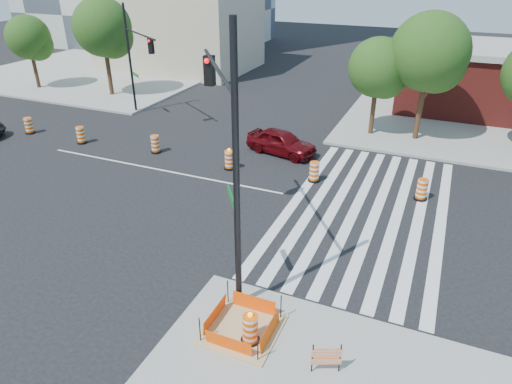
{
  "coord_description": "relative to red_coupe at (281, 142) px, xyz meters",
  "views": [
    {
      "loc": [
        13.41,
        -18.22,
        10.11
      ],
      "look_at": [
        6.81,
        -2.82,
        1.4
      ],
      "focal_mm": 32.0,
      "sensor_mm": 36.0,
      "label": 1
    }
  ],
  "objects": [
    {
      "name": "beige_midrise",
      "position": [
        -17.17,
        17.33,
        4.3
      ],
      "size": [
        14.0,
        10.0,
        10.0
      ],
      "primitive_type": "cube",
      "color": "#C0B293",
      "rests_on": "ground"
    },
    {
      "name": "tree_north_c",
      "position": [
        4.18,
        5.06,
        3.33
      ],
      "size": [
        3.53,
        3.53,
        5.99
      ],
      "color": "#382314",
      "rests_on": "ground"
    },
    {
      "name": "median_drum_1",
      "position": [
        -11.65,
        -3.24,
        -0.22
      ],
      "size": [
        0.6,
        0.6,
        1.02
      ],
      "color": "black",
      "rests_on": "ground"
    },
    {
      "name": "tree_north_d",
      "position": [
        6.88,
        5.22,
        4.35
      ],
      "size": [
        4.42,
        4.42,
        7.51
      ],
      "color": "#382314",
      "rests_on": "ground"
    },
    {
      "name": "median_drum_0",
      "position": [
        -15.91,
        -3.19,
        -0.22
      ],
      "size": [
        0.6,
        0.6,
        1.02
      ],
      "color": "black",
      "rests_on": "ground"
    },
    {
      "name": "red_coupe",
      "position": [
        0.0,
        0.0,
        0.0
      ],
      "size": [
        4.35,
        2.47,
        1.39
      ],
      "primitive_type": "imported",
      "rotation": [
        0.0,
        0.0,
        1.36
      ],
      "color": "#4E060A",
      "rests_on": "ground"
    },
    {
      "name": "sidewalk_nw",
      "position": [
        -23.17,
        13.33,
        -0.62
      ],
      "size": [
        22.0,
        22.0,
        0.15
      ],
      "primitive_type": "cube",
      "color": "gray",
      "rests_on": "ground"
    },
    {
      "name": "signal_pole_se",
      "position": [
        2.19,
        -11.12,
        4.64
      ],
      "size": [
        3.92,
        5.48,
        8.72
      ],
      "rotation": [
        0.0,
        0.0,
        2.19
      ],
      "color": "black",
      "rests_on": "ground"
    },
    {
      "name": "lane_centerline",
      "position": [
        -5.17,
        -4.67,
        -0.69
      ],
      "size": [
        14.0,
        0.12,
        0.01
      ],
      "primitive_type": "cube",
      "color": "silver",
      "rests_on": "ground"
    },
    {
      "name": "signal_pole_nw",
      "position": [
        -11.15,
        2.3,
        3.75
      ],
      "size": [
        4.55,
        3.24,
        7.23
      ],
      "rotation": [
        0.0,
        0.0,
        -0.61
      ],
      "color": "black",
      "rests_on": "ground"
    },
    {
      "name": "excavation_pit",
      "position": [
        3.83,
        -13.67,
        -0.48
      ],
      "size": [
        2.2,
        2.2,
        0.9
      ],
      "color": "tan",
      "rests_on": "ground"
    },
    {
      "name": "median_drum_5",
      "position": [
        7.91,
        -2.68,
        -0.22
      ],
      "size": [
        0.6,
        0.6,
        1.02
      ],
      "color": "black",
      "rests_on": "ground"
    },
    {
      "name": "median_drum_3",
      "position": [
        -1.77,
        -3.1,
        -0.21
      ],
      "size": [
        0.6,
        0.6,
        1.18
      ],
      "color": "black",
      "rests_on": "ground"
    },
    {
      "name": "median_drum_4",
      "position": [
        2.78,
        -2.76,
        -0.22
      ],
      "size": [
        0.6,
        0.6,
        1.02
      ],
      "color": "black",
      "rests_on": "ground"
    },
    {
      "name": "crosswalk_east",
      "position": [
        5.78,
        -4.67,
        -0.69
      ],
      "size": [
        6.75,
        13.5,
        0.01
      ],
      "color": "silver",
      "rests_on": "ground"
    },
    {
      "name": "ground",
      "position": [
        -5.17,
        -4.67,
        -0.7
      ],
      "size": [
        120.0,
        120.0,
        0.0
      ],
      "primitive_type": "plane",
      "color": "black",
      "rests_on": "ground"
    },
    {
      "name": "tree_north_a",
      "position": [
        -23.88,
        5.3,
        3.31
      ],
      "size": [
        3.51,
        3.51,
        5.97
      ],
      "color": "#382314",
      "rests_on": "ground"
    },
    {
      "name": "pit_drum",
      "position": [
        4.26,
        -14.01,
        -0.09
      ],
      "size": [
        0.56,
        0.56,
        1.1
      ],
      "color": "black",
      "rests_on": "ground"
    },
    {
      "name": "tree_north_b",
      "position": [
        -16.75,
        6.0,
        4.33
      ],
      "size": [
        4.41,
        4.41,
        7.49
      ],
      "color": "#382314",
      "rests_on": "ground"
    },
    {
      "name": "barricade",
      "position": [
        6.53,
        -14.18,
        -0.02
      ],
      "size": [
        0.77,
        0.37,
        0.97
      ],
      "rotation": [
        0.0,
        0.0,
        0.42
      ],
      "color": "#EF5505",
      "rests_on": "ground"
    },
    {
      "name": "median_drum_2",
      "position": [
        -6.68,
        -2.71,
        -0.22
      ],
      "size": [
        0.6,
        0.6,
        1.02
      ],
      "color": "black",
      "rests_on": "ground"
    }
  ]
}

